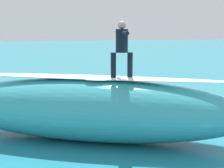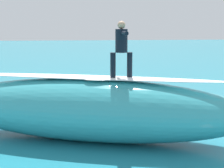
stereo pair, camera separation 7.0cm
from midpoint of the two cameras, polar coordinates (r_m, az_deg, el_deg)
The scene contains 8 objects.
ground_plane at distance 12.90m, azimuth -3.14°, elevation -6.37°, with size 120.00×120.00×0.00m, color teal.
wave_crest at distance 10.99m, azimuth -3.21°, elevation -4.09°, with size 9.70×2.26×1.92m, color teal.
wave_foam_lip at distance 10.79m, azimuth -3.26°, elevation 1.06°, with size 8.25×0.79×0.08m, color white.
surfboard_riding at distance 10.58m, azimuth 1.67°, elevation 0.85°, with size 2.19×0.52×0.06m, color silver.
surfer_riding at distance 10.48m, azimuth 1.70°, elevation 6.22°, with size 0.66×1.57×1.65m.
surfboard_paddling at distance 14.82m, azimuth -0.93°, elevation -4.05°, with size 2.26×0.48×0.09m, color #E0563D.
surfer_paddling at distance 14.88m, azimuth -1.18°, elevation -3.34°, with size 0.93×1.45×0.28m.
foam_patch_near at distance 14.94m, azimuth -15.80°, elevation -4.24°, with size 0.81×0.79×0.12m, color white.
Camera 2 is at (0.59, 12.38, 3.60)m, focal length 57.47 mm.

